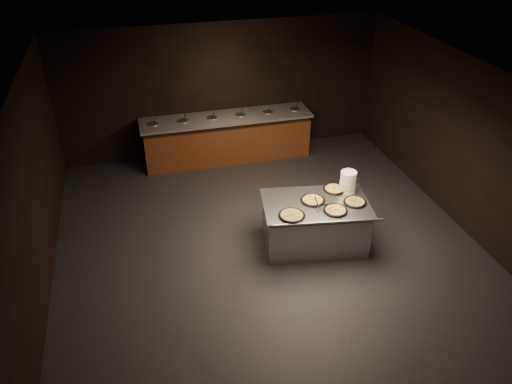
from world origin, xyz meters
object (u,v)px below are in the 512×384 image
at_px(pan_cheese_whole, 313,200).
at_px(serving_counter, 315,225).
at_px(plate_stack, 348,181).
at_px(pan_veggie_whole, 292,215).

bearing_deg(pan_cheese_whole, serving_counter, -64.31).
bearing_deg(plate_stack, pan_cheese_whole, -166.52).
relative_size(plate_stack, pan_veggie_whole, 0.85).
xyz_separation_m(serving_counter, plate_stack, (0.65, 0.24, 0.61)).
bearing_deg(pan_cheese_whole, plate_stack, 13.48).
height_order(plate_stack, pan_cheese_whole, plate_stack).
relative_size(serving_counter, pan_cheese_whole, 4.70).
distance_m(plate_stack, pan_veggie_whole, 1.26).
height_order(serving_counter, plate_stack, plate_stack).
xyz_separation_m(pan_veggie_whole, pan_cheese_whole, (0.47, 0.33, -0.00)).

